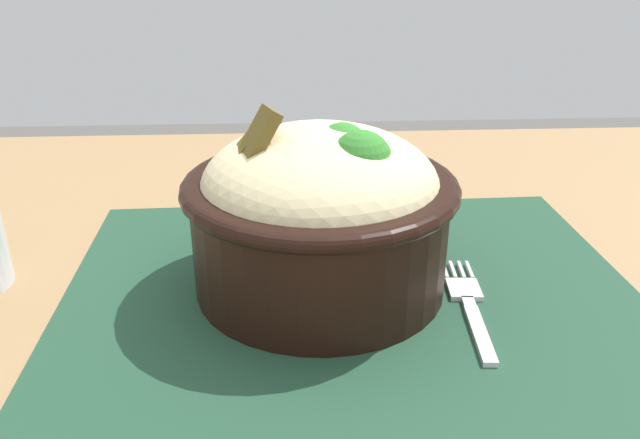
% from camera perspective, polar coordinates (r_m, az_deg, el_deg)
% --- Properties ---
extents(table, '(1.03, 0.78, 0.73)m').
position_cam_1_polar(table, '(0.49, 4.52, -14.39)').
color(table, '#99754C').
rests_on(table, ground_plane).
extents(placemat, '(0.40, 0.33, 0.00)m').
position_cam_1_polar(placemat, '(0.45, 2.84, -6.54)').
color(placemat, '#1E422D').
rests_on(placemat, table).
extents(bowl, '(0.22, 0.22, 0.13)m').
position_cam_1_polar(bowl, '(0.43, 0.04, 1.00)').
color(bowl, black).
rests_on(bowl, placemat).
extents(fork, '(0.02, 0.12, 0.00)m').
position_cam_1_polar(fork, '(0.44, 13.05, -7.18)').
color(fork, silver).
rests_on(fork, placemat).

